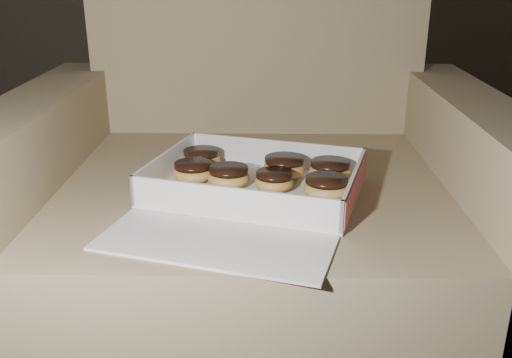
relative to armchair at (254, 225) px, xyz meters
The scene contains 13 objects.
armchair is the anchor object (origin of this frame).
bakery_box 0.24m from the armchair, 90.48° to the right, with size 0.47×0.51×0.06m.
donut_a 0.24m from the armchair, 76.03° to the right, with size 0.07×0.07×0.04m.
donut_b 0.20m from the armchair, 159.02° to the right, with size 0.08×0.08×0.04m.
donut_c 0.23m from the armchair, 107.20° to the right, with size 0.08×0.08×0.04m.
donut_d 0.20m from the armchair, 56.60° to the right, with size 0.08×0.08×0.04m.
donut_e 0.24m from the armchair, 134.10° to the right, with size 0.08×0.08×0.04m.
donut_f 0.29m from the armchair, 56.17° to the right, with size 0.08×0.08×0.04m.
donut_g 0.25m from the armchair, 36.89° to the right, with size 0.08×0.08×0.04m.
crumb_a 0.27m from the armchair, 73.98° to the right, with size 0.01×0.01×0.00m, color black.
crumb_b 0.34m from the armchair, 78.24° to the right, with size 0.01×0.01×0.00m, color black.
crumb_c 0.28m from the armchair, 108.66° to the right, with size 0.01×0.01×0.00m, color black.
crumb_d 0.32m from the armchair, 76.99° to the right, with size 0.01×0.01×0.00m, color black.
Camera 1 is at (0.28, -1.07, 0.88)m, focal length 40.00 mm.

